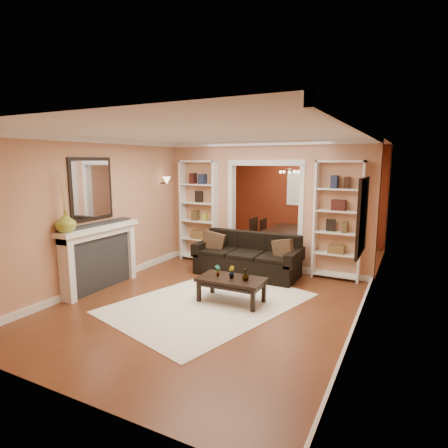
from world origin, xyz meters
The scene contains 30 objects.
floor centered at (0.00, 0.00, 0.00)m, with size 8.00×8.00×0.00m, color brown.
ceiling centered at (0.00, 0.00, 2.70)m, with size 8.00×8.00×0.00m, color white.
wall_back centered at (0.00, 4.00, 1.35)m, with size 8.00×8.00×0.00m, color tan.
wall_front centered at (0.00, -4.00, 1.35)m, with size 8.00×8.00×0.00m, color tan.
wall_left centered at (-2.25, 0.00, 1.35)m, with size 8.00×8.00×0.00m, color tan.
wall_right centered at (2.25, 0.00, 1.35)m, with size 8.00×8.00×0.00m, color tan.
partition_wall centered at (0.00, 1.20, 1.35)m, with size 4.50×0.15×2.70m, color tan.
red_back_panel centered at (0.00, 3.97, 1.32)m, with size 4.44×0.04×2.64m, color maroon.
dining_window centered at (0.00, 3.93, 1.55)m, with size 0.78×0.03×0.98m, color #8CA5CC.
area_rug centered at (-0.02, -1.23, 0.01)m, with size 2.22×3.11×0.01m, color white.
sofa centered at (-0.09, 0.45, 0.42)m, with size 2.13×0.92×0.83m, color black.
pillow_left centered at (-0.85, 0.43, 0.62)m, with size 0.43×0.12×0.43m, color brown.
pillow_right centered at (0.67, 0.43, 0.61)m, with size 0.41×0.12×0.41m, color brown.
coffee_table centered at (0.27, -1.03, 0.20)m, with size 1.08×0.58×0.41m, color black.
plant_left centered at (0.02, -1.03, 0.50)m, with size 0.10×0.07×0.19m, color #336626.
plant_center centered at (0.27, -1.03, 0.51)m, with size 0.11×0.09×0.20m, color #336626.
plant_right centered at (0.52, -1.03, 0.51)m, with size 0.11×0.11×0.20m, color #336626.
bookshelf_left centered at (-1.55, 1.03, 1.15)m, with size 0.90×0.30×2.30m, color white.
bookshelf_right centered at (1.55, 1.03, 1.15)m, with size 0.90×0.30×2.30m, color white.
fireplace centered at (-2.09, -1.50, 0.58)m, with size 0.32×1.70×1.16m, color white.
vase centered at (-2.09, -2.20, 1.33)m, with size 0.32×0.32×0.34m, color #8EA033.
mirror centered at (-2.23, -1.50, 1.80)m, with size 0.03×0.95×1.10m, color silver.
wall_sconce centered at (-2.15, 0.55, 1.83)m, with size 0.18×0.18×0.22m, color #FFE0A5.
framed_art centered at (2.21, -1.00, 1.55)m, with size 0.04×0.85×1.05m, color black.
dining_table centered at (0.07, 2.61, 0.30)m, with size 0.96×1.73×0.61m, color black.
dining_chair_nw centered at (-0.48, 2.31, 0.46)m, with size 0.45×0.45×0.91m, color black.
dining_chair_ne centered at (0.62, 2.31, 0.38)m, with size 0.38×0.38×0.76m, color black.
dining_chair_sw centered at (-0.48, 2.91, 0.40)m, with size 0.39×0.39×0.80m, color black.
dining_chair_se centered at (0.62, 2.91, 0.42)m, with size 0.42×0.42×0.84m, color black.
chandelier centered at (0.00, 2.70, 2.02)m, with size 0.50×0.50×0.30m, color #311E16.
Camera 1 is at (2.82, -6.28, 2.29)m, focal length 30.00 mm.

